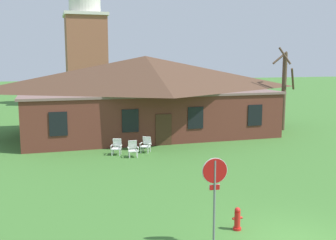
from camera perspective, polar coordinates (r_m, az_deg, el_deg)
brick_building at (r=31.37m, az=-3.17°, el=3.71°), size 18.73×10.40×5.94m
dome_tower at (r=51.58m, az=-11.54°, el=10.61°), size 5.18×5.18×16.91m
stop_sign at (r=12.51m, az=6.61°, el=-8.90°), size 0.80×0.11×2.77m
lawn_chair_by_porch at (r=24.52m, az=-7.26°, el=-3.72°), size 0.77×0.82×0.96m
lawn_chair_near_door at (r=23.87m, az=-5.00°, el=-4.03°), size 0.68×0.71×0.96m
lawn_chair_left_end at (r=24.97m, az=-3.12°, el=-3.44°), size 0.84×0.87×0.96m
bare_tree_beside_building at (r=33.64m, az=16.10°, el=4.35°), size 1.78×1.81×6.64m
fire_hydrant at (r=14.18m, az=9.77°, el=-13.65°), size 0.36×0.28×0.79m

